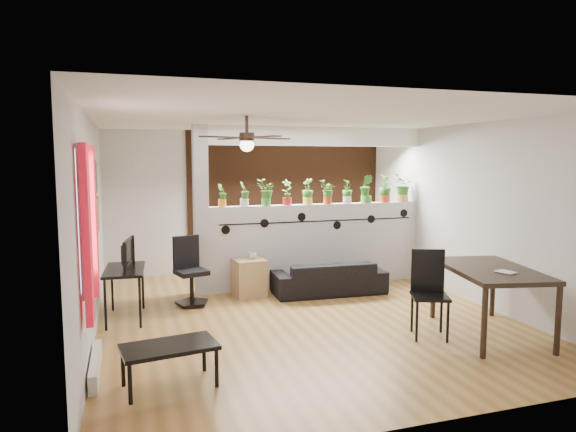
% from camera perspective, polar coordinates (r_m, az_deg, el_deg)
% --- Properties ---
extents(room_shell, '(6.30, 7.10, 2.90)m').
position_cam_1_polar(room_shell, '(6.76, 1.53, -0.34)').
color(room_shell, olive).
rests_on(room_shell, ground).
extents(partition_wall, '(3.60, 0.18, 1.35)m').
position_cam_1_polar(partition_wall, '(8.51, 3.28, -3.20)').
color(partition_wall, '#BCBCC1').
rests_on(partition_wall, ground).
extents(ceiling_header, '(3.60, 0.18, 0.30)m').
position_cam_1_polar(ceiling_header, '(8.40, 3.36, 8.82)').
color(ceiling_header, white).
rests_on(ceiling_header, room_shell).
extents(pier_column, '(0.22, 0.20, 2.60)m').
position_cam_1_polar(pier_column, '(7.95, -9.65, 0.58)').
color(pier_column, '#BCBCC1').
rests_on(pier_column, ground).
extents(brick_panel, '(3.90, 0.05, 2.60)m').
position_cam_1_polar(brick_panel, '(9.81, 0.23, 1.76)').
color(brick_panel, brown).
rests_on(brick_panel, ground).
extents(vine_decal, '(3.31, 0.01, 0.30)m').
position_cam_1_polar(vine_decal, '(8.37, 3.53, -0.57)').
color(vine_decal, black).
rests_on(vine_decal, partition_wall).
extents(window_assembly, '(0.09, 1.30, 1.55)m').
position_cam_1_polar(window_assembly, '(5.18, -21.40, -0.51)').
color(window_assembly, white).
rests_on(window_assembly, room_shell).
extents(baseboard_heater, '(0.08, 1.00, 0.18)m').
position_cam_1_polar(baseboard_heater, '(5.52, -20.61, -15.28)').
color(baseboard_heater, silver).
rests_on(baseboard_heater, ground).
extents(corkboard, '(0.03, 0.60, 0.45)m').
position_cam_1_polar(corkboard, '(7.33, -20.44, 0.18)').
color(corkboard, '#9E7F4C').
rests_on(corkboard, room_shell).
extents(framed_art, '(0.03, 0.34, 0.44)m').
position_cam_1_polar(framed_art, '(7.25, -20.63, 4.07)').
color(framed_art, '#8C7259').
rests_on(framed_art, room_shell).
extents(ceiling_fan, '(1.19, 1.19, 0.43)m').
position_cam_1_polar(ceiling_fan, '(6.20, -4.59, 8.42)').
color(ceiling_fan, black).
rests_on(ceiling_fan, room_shell).
extents(potted_plant_0, '(0.20, 0.17, 0.36)m').
position_cam_1_polar(potted_plant_0, '(7.99, -7.34, 2.38)').
color(potted_plant_0, orange).
rests_on(potted_plant_0, partition_wall).
extents(potted_plant_1, '(0.24, 0.23, 0.39)m').
position_cam_1_polar(potted_plant_1, '(8.06, -4.88, 2.56)').
color(potted_plant_1, silver).
rests_on(potted_plant_1, partition_wall).
extents(potted_plant_2, '(0.23, 0.19, 0.42)m').
position_cam_1_polar(potted_plant_2, '(8.14, -2.47, 2.73)').
color(potted_plant_2, '#397F2E').
rests_on(potted_plant_2, partition_wall).
extents(potted_plant_3, '(0.23, 0.19, 0.41)m').
position_cam_1_polar(potted_plant_3, '(8.24, -0.11, 2.74)').
color(potted_plant_3, red).
rests_on(potted_plant_3, partition_wall).
extents(potted_plant_4, '(0.24, 0.26, 0.42)m').
position_cam_1_polar(potted_plant_4, '(8.35, 2.19, 2.83)').
color(potted_plant_4, '#CFCF49').
rests_on(potted_plant_4, partition_wall).
extents(potted_plant_5, '(0.25, 0.23, 0.39)m').
position_cam_1_polar(potted_plant_5, '(8.48, 4.43, 2.77)').
color(potted_plant_5, red).
rests_on(potted_plant_5, partition_wall).
extents(potted_plant_6, '(0.20, 0.23, 0.40)m').
position_cam_1_polar(potted_plant_6, '(8.61, 6.60, 2.81)').
color(potted_plant_6, silver).
rests_on(potted_plant_6, partition_wall).
extents(potted_plant_7, '(0.32, 0.30, 0.48)m').
position_cam_1_polar(potted_plant_7, '(8.76, 8.70, 3.10)').
color(potted_plant_7, '#418C33').
rests_on(potted_plant_7, partition_wall).
extents(potted_plant_8, '(0.30, 0.31, 0.47)m').
position_cam_1_polar(potted_plant_8, '(8.92, 10.72, 3.10)').
color(potted_plant_8, '#CE4321').
rests_on(potted_plant_8, partition_wall).
extents(potted_plant_9, '(0.32, 0.33, 0.49)m').
position_cam_1_polar(potted_plant_9, '(9.10, 12.67, 3.18)').
color(potted_plant_9, '#C69146').
rests_on(potted_plant_9, partition_wall).
extents(sofa, '(1.69, 0.74, 0.49)m').
position_cam_1_polar(sofa, '(8.07, 4.55, -6.88)').
color(sofa, black).
rests_on(sofa, ground).
extents(cube_shelf, '(0.51, 0.46, 0.57)m').
position_cam_1_polar(cube_shelf, '(7.91, -4.34, -6.84)').
color(cube_shelf, '#A28156').
rests_on(cube_shelf, ground).
extents(cup, '(0.17, 0.17, 0.10)m').
position_cam_1_polar(cup, '(7.85, -4.00, -4.44)').
color(cup, gray).
rests_on(cup, cube_shelf).
extents(computer_desk, '(0.55, 0.96, 0.67)m').
position_cam_1_polar(computer_desk, '(7.04, -17.71, -6.08)').
color(computer_desk, black).
rests_on(computer_desk, ground).
extents(monitor, '(0.36, 0.13, 0.20)m').
position_cam_1_polar(monitor, '(7.15, -17.75, -4.53)').
color(monitor, black).
rests_on(monitor, computer_desk).
extents(office_chair, '(0.50, 0.51, 0.97)m').
position_cam_1_polar(office_chair, '(7.54, -10.84, -6.49)').
color(office_chair, black).
rests_on(office_chair, ground).
extents(dining_table, '(1.19, 1.64, 0.81)m').
position_cam_1_polar(dining_table, '(6.55, 21.56, -6.11)').
color(dining_table, black).
rests_on(dining_table, ground).
extents(book, '(0.19, 0.23, 0.02)m').
position_cam_1_polar(book, '(6.24, 22.62, -5.86)').
color(book, gray).
rests_on(book, dining_table).
extents(folding_chair, '(0.54, 0.54, 1.02)m').
position_cam_1_polar(folding_chair, '(6.36, 15.37, -7.40)').
color(folding_chair, black).
rests_on(folding_chair, ground).
extents(coffee_table, '(0.91, 0.59, 0.40)m').
position_cam_1_polar(coffee_table, '(4.97, -13.06, -14.23)').
color(coffee_table, black).
rests_on(coffee_table, ground).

